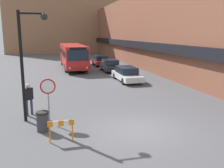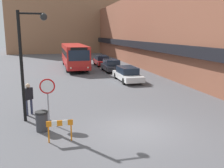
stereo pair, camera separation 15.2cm
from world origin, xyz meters
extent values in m
plane|color=#515156|center=(0.00, 0.00, 0.00)|extent=(160.00, 160.00, 0.00)
cube|color=brown|center=(10.00, 24.00, 4.87)|extent=(5.00, 60.00, 9.74)
cube|color=black|center=(7.25, 24.00, 3.05)|extent=(0.50, 60.00, 0.90)
cube|color=#996B4C|center=(0.00, 50.83, 8.00)|extent=(26.00, 8.00, 16.00)
cube|color=red|center=(-0.83, 22.62, 1.74)|extent=(2.63, 11.87, 2.59)
cube|color=red|center=(-0.83, 22.62, 0.67)|extent=(2.65, 11.89, 0.45)
cube|color=#192333|center=(-0.83, 22.62, 2.10)|extent=(2.65, 10.92, 0.71)
cube|color=#192333|center=(-0.83, 16.68, 2.13)|extent=(2.31, 0.03, 1.17)
cube|color=black|center=(-0.83, 16.68, 2.85)|extent=(1.84, 0.03, 0.28)
sphere|color=#F2EAC6|center=(-1.78, 16.67, 0.79)|extent=(0.20, 0.20, 0.20)
sphere|color=#F2EAC6|center=(0.11, 16.67, 0.79)|extent=(0.20, 0.20, 0.20)
cylinder|color=black|center=(-2.03, 18.94, 0.52)|extent=(0.28, 1.03, 1.03)
cylinder|color=black|center=(0.36, 18.94, 0.52)|extent=(0.28, 1.03, 1.03)
cylinder|color=black|center=(-2.03, 26.30, 0.52)|extent=(0.28, 1.03, 1.03)
cylinder|color=black|center=(0.36, 26.30, 0.52)|extent=(0.28, 1.03, 1.03)
cube|color=silver|center=(3.20, 11.91, 0.50)|extent=(1.76, 4.85, 0.51)
cube|color=#192333|center=(3.20, 12.03, 1.06)|extent=(1.55, 2.67, 0.61)
cylinder|color=black|center=(4.00, 10.40, 0.30)|extent=(0.20, 0.61, 0.61)
cylinder|color=black|center=(2.40, 10.40, 0.30)|extent=(0.20, 0.61, 0.61)
cylinder|color=black|center=(4.00, 13.41, 0.30)|extent=(0.20, 0.61, 0.61)
cylinder|color=black|center=(2.40, 13.41, 0.30)|extent=(0.20, 0.61, 0.61)
cube|color=black|center=(3.20, 18.37, 0.52)|extent=(1.82, 4.31, 0.53)
cube|color=#192333|center=(3.20, 18.48, 1.10)|extent=(1.60, 2.37, 0.64)
cylinder|color=black|center=(4.03, 17.04, 0.31)|extent=(0.20, 0.63, 0.63)
cylinder|color=black|center=(2.37, 17.04, 0.31)|extent=(0.20, 0.63, 0.63)
cylinder|color=black|center=(4.03, 19.71, 0.31)|extent=(0.20, 0.63, 0.63)
cylinder|color=black|center=(2.37, 19.71, 0.31)|extent=(0.20, 0.63, 0.63)
cube|color=maroon|center=(3.20, 24.17, 0.52)|extent=(1.81, 4.49, 0.50)
cube|color=#192333|center=(3.20, 24.28, 1.08)|extent=(1.59, 2.47, 0.63)
cylinder|color=black|center=(4.02, 22.78, 0.34)|extent=(0.20, 0.67, 0.67)
cylinder|color=black|center=(2.38, 22.78, 0.34)|extent=(0.20, 0.67, 0.67)
cylinder|color=black|center=(4.02, 25.56, 0.34)|extent=(0.20, 0.67, 0.67)
cylinder|color=black|center=(2.38, 25.56, 0.34)|extent=(0.20, 0.67, 0.67)
cylinder|color=gray|center=(-4.10, 1.93, 1.16)|extent=(0.07, 0.07, 2.32)
cylinder|color=red|center=(-4.10, 1.91, 1.94)|extent=(0.76, 0.03, 0.76)
cylinder|color=white|center=(-4.10, 1.89, 1.94)|extent=(0.62, 0.02, 0.62)
cylinder|color=black|center=(-5.30, 2.62, 2.80)|extent=(0.16, 0.16, 5.61)
cylinder|color=black|center=(-4.70, 2.62, 5.46)|extent=(1.20, 0.10, 0.10)
sphere|color=black|center=(-4.10, 2.62, 5.31)|extent=(0.36, 0.36, 0.36)
cylinder|color=#333851|center=(-5.29, 3.49, 0.44)|extent=(0.13, 0.13, 0.89)
cylinder|color=#333851|center=(-5.05, 3.69, 0.44)|extent=(0.13, 0.13, 0.89)
cube|color=black|center=(-5.17, 3.59, 1.22)|extent=(0.51, 0.48, 0.67)
sphere|color=beige|center=(-5.17, 3.59, 1.68)|extent=(0.24, 0.24, 0.24)
cylinder|color=black|center=(-5.35, 3.43, 1.19)|extent=(0.10, 0.10, 0.63)
cylinder|color=black|center=(-4.98, 3.75, 1.19)|extent=(0.10, 0.10, 0.63)
cylinder|color=#38383D|center=(-4.41, 0.98, 0.42)|extent=(0.56, 0.56, 0.85)
cylinder|color=black|center=(-4.41, 0.98, 0.90)|extent=(0.59, 0.59, 0.10)
cylinder|color=orange|center=(-4.10, -0.44, 0.35)|extent=(0.06, 0.06, 0.70)
cylinder|color=orange|center=(-3.16, -0.44, 0.35)|extent=(0.06, 0.06, 0.70)
cube|color=orange|center=(-4.07, -0.44, 0.82)|extent=(0.22, 0.04, 0.24)
cube|color=white|center=(-3.85, -0.44, 0.82)|extent=(0.22, 0.04, 0.24)
cube|color=orange|center=(-3.63, -0.44, 0.82)|extent=(0.22, 0.04, 0.24)
cube|color=white|center=(-3.41, -0.44, 0.82)|extent=(0.22, 0.04, 0.24)
cube|color=orange|center=(-3.19, -0.44, 0.82)|extent=(0.22, 0.04, 0.24)
camera|label=1|loc=(-4.02, -10.51, 4.51)|focal=40.00mm
camera|label=2|loc=(-3.87, -10.55, 4.51)|focal=40.00mm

